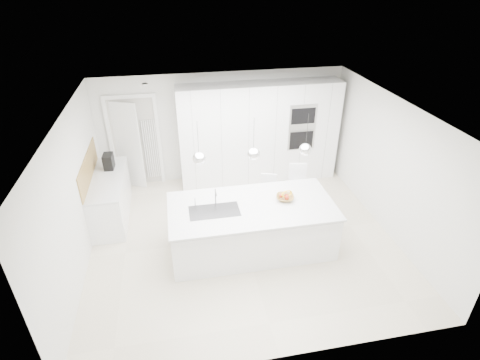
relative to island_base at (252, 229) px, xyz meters
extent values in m
plane|color=beige|center=(-0.10, 0.30, -0.43)|extent=(5.50, 5.50, 0.00)
plane|color=silver|center=(-0.10, 2.80, 0.82)|extent=(5.50, 0.00, 5.50)
plane|color=silver|center=(-2.85, 0.30, 0.82)|extent=(0.00, 5.00, 5.00)
plane|color=white|center=(-0.10, 0.30, 2.07)|extent=(5.50, 5.50, 0.00)
cube|color=white|center=(0.70, 2.50, 0.72)|extent=(3.60, 0.60, 2.30)
cube|color=white|center=(-2.30, 2.72, 0.57)|extent=(0.76, 0.38, 2.00)
cube|color=white|center=(-2.55, 1.50, 0.00)|extent=(0.60, 1.80, 0.86)
cube|color=silver|center=(-2.55, 1.50, 0.45)|extent=(0.62, 1.82, 0.04)
cube|color=#A27E3C|center=(-2.84, 1.50, 0.72)|extent=(0.02, 1.80, 0.50)
cube|color=white|center=(0.00, 0.00, 0.00)|extent=(2.80, 1.20, 0.86)
cube|color=silver|center=(0.00, 0.05, 0.45)|extent=(2.84, 1.40, 0.04)
cylinder|color=white|center=(-0.60, 0.20, 0.62)|extent=(0.02, 0.02, 0.30)
sphere|color=white|center=(-0.85, 0.00, 1.47)|extent=(0.20, 0.20, 0.20)
sphere|color=white|center=(0.00, 0.00, 1.47)|extent=(0.20, 0.20, 0.20)
sphere|color=white|center=(0.85, 0.00, 1.47)|extent=(0.20, 0.20, 0.20)
imported|color=#A27E3C|center=(0.61, 0.12, 0.51)|extent=(0.38, 0.38, 0.08)
cube|color=black|center=(-2.53, 1.90, 0.62)|extent=(0.20, 0.29, 0.31)
sphere|color=#A52B17|center=(0.62, 0.10, 0.54)|extent=(0.09, 0.09, 0.09)
sphere|color=#A52B17|center=(0.62, 0.07, 0.54)|extent=(0.08, 0.08, 0.08)
sphere|color=#A52B17|center=(0.55, 0.16, 0.54)|extent=(0.07, 0.07, 0.07)
torus|color=#EDB114|center=(0.63, 0.11, 0.59)|extent=(0.25, 0.18, 0.22)
camera|label=1|loc=(-1.19, -5.13, 4.03)|focal=28.00mm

